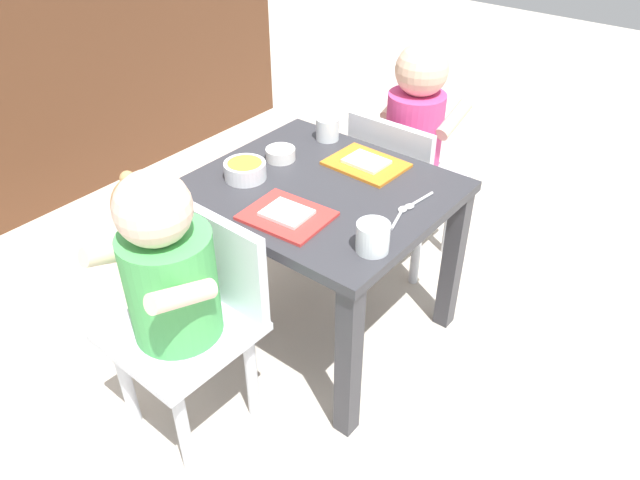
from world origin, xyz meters
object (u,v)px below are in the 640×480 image
(food_tray_right, at_px, (366,164))
(spoon_by_right_tray, at_px, (416,202))
(dog, at_px, (148,216))
(water_cup_right, at_px, (327,130))
(seated_child_left, at_px, (174,278))
(food_tray_left, at_px, (287,215))
(seated_child_right, at_px, (413,135))
(cereal_bowl_left_side, at_px, (281,154))
(veggie_bowl_near, at_px, (245,170))
(water_cup_left, at_px, (373,239))
(dining_table, at_px, (320,214))
(spoon_by_left_tray, at_px, (399,215))

(food_tray_right, relative_size, spoon_by_right_tray, 1.93)
(dog, height_order, water_cup_right, water_cup_right)
(spoon_by_right_tray, bearing_deg, seated_child_left, 152.75)
(food_tray_left, height_order, water_cup_right, water_cup_right)
(spoon_by_right_tray, bearing_deg, seated_child_right, 32.08)
(seated_child_right, relative_size, dog, 1.58)
(dog, bearing_deg, cereal_bowl_left_side, -67.90)
(cereal_bowl_left_side, relative_size, spoon_by_right_tray, 0.76)
(veggie_bowl_near, bearing_deg, food_tray_left, -109.57)
(seated_child_right, height_order, veggie_bowl_near, seated_child_right)
(seated_child_left, relative_size, spoon_by_right_tray, 6.71)
(seated_child_right, relative_size, veggie_bowl_near, 6.73)
(cereal_bowl_left_side, bearing_deg, food_tray_right, -60.19)
(water_cup_left, bearing_deg, food_tray_left, 94.73)
(dining_table, height_order, cereal_bowl_left_side, cereal_bowl_left_side)
(dining_table, distance_m, seated_child_right, 0.43)
(water_cup_right, bearing_deg, dog, 128.13)
(water_cup_right, relative_size, spoon_by_left_tray, 0.64)
(seated_child_left, bearing_deg, cereal_bowl_left_side, 15.19)
(water_cup_left, bearing_deg, cereal_bowl_left_side, 66.52)
(water_cup_right, height_order, spoon_by_right_tray, water_cup_right)
(dog, distance_m, food_tray_right, 0.70)
(seated_child_right, height_order, dog, seated_child_right)
(food_tray_left, bearing_deg, veggie_bowl_near, 70.43)
(seated_child_right, bearing_deg, food_tray_left, -177.52)
(cereal_bowl_left_side, bearing_deg, water_cup_left, -113.48)
(dog, bearing_deg, water_cup_left, -91.02)
(food_tray_right, distance_m, spoon_by_right_tray, 0.21)
(seated_child_right, xyz_separation_m, food_tray_left, (-0.58, -0.02, 0.03))
(food_tray_left, height_order, veggie_bowl_near, veggie_bowl_near)
(food_tray_right, height_order, veggie_bowl_near, veggie_bowl_near)
(cereal_bowl_left_side, bearing_deg, veggie_bowl_near, 178.77)
(food_tray_left, distance_m, veggie_bowl_near, 0.21)
(spoon_by_left_tray, bearing_deg, spoon_by_right_tray, -1.41)
(water_cup_right, bearing_deg, seated_child_right, -34.37)
(dining_table, distance_m, cereal_bowl_left_side, 0.20)
(seated_child_left, xyz_separation_m, veggie_bowl_near, (0.34, 0.13, 0.06))
(spoon_by_left_tray, bearing_deg, water_cup_right, 60.70)
(food_tray_left, height_order, water_cup_left, water_cup_left)
(spoon_by_right_tray, bearing_deg, water_cup_right, 69.62)
(seated_child_right, distance_m, water_cup_right, 0.26)
(food_tray_right, height_order, cereal_bowl_left_side, cereal_bowl_left_side)
(food_tray_left, distance_m, spoon_by_left_tray, 0.25)
(dining_table, height_order, spoon_by_left_tray, spoon_by_left_tray)
(dog, distance_m, cereal_bowl_left_side, 0.51)
(food_tray_left, bearing_deg, cereal_bowl_left_side, 44.50)
(dining_table, height_order, water_cup_right, water_cup_right)
(food_tray_right, bearing_deg, water_cup_right, 71.04)
(water_cup_right, bearing_deg, spoon_by_right_tray, -110.38)
(water_cup_left, height_order, spoon_by_right_tray, water_cup_left)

